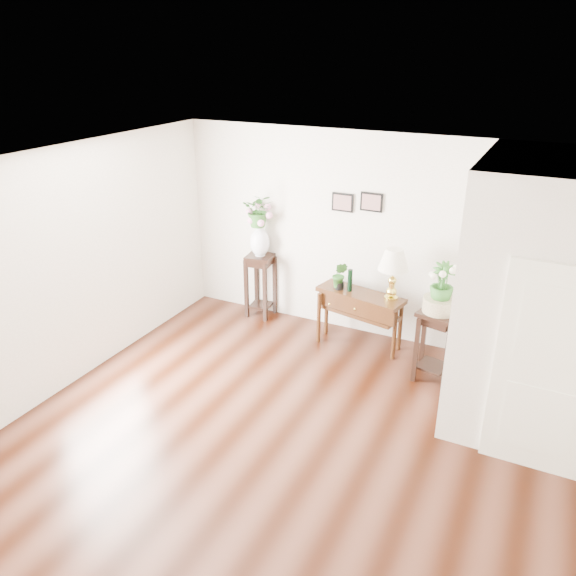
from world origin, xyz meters
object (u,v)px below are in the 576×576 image
Objects in this scene: console_table at (359,320)px; table_lamp at (393,273)px; plant_stand_a at (261,285)px; plant_stand_b at (435,345)px.

table_lamp reaches higher than console_table.
plant_stand_b is (2.74, -0.61, -0.03)m from plant_stand_a.
plant_stand_b is (0.68, -0.35, -0.69)m from table_lamp.
plant_stand_a is at bearing -177.42° from console_table.
table_lamp is 0.76× the size of plant_stand_b.
table_lamp is at bearing -7.25° from plant_stand_a.
plant_stand_a is 2.81m from plant_stand_b.
plant_stand_a is (-2.06, 0.26, -0.65)m from table_lamp.
console_table is 1.67m from plant_stand_a.
console_table is 1.73× the size of table_lamp.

